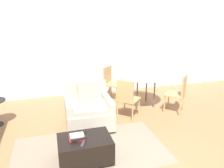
{
  "coord_description": "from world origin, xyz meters",
  "views": [
    {
      "loc": [
        -1.23,
        -2.34,
        2.17
      ],
      "look_at": [
        0.06,
        2.08,
        0.75
      ],
      "focal_mm": 35.0,
      "sensor_mm": 36.0,
      "label": 1
    }
  ],
  "objects_px": {
    "ottoman": "(85,148)",
    "tv_remote_secondary": "(84,133)",
    "tv_remote_primary": "(83,144)",
    "dining_chair_near_left": "(127,97)",
    "dining_chair_near_right": "(179,91)",
    "dining_table": "(143,79)",
    "dining_chair_far_left": "(111,81)",
    "book_stack": "(77,137)",
    "armchair": "(88,110)"
  },
  "relations": [
    {
      "from": "ottoman",
      "to": "tv_remote_secondary",
      "type": "bearing_deg",
      "value": 85.24
    },
    {
      "from": "tv_remote_primary",
      "to": "dining_chair_near_left",
      "type": "height_order",
      "value": "dining_chair_near_left"
    },
    {
      "from": "ottoman",
      "to": "dining_chair_near_right",
      "type": "height_order",
      "value": "dining_chair_near_right"
    },
    {
      "from": "dining_table",
      "to": "dining_chair_far_left",
      "type": "height_order",
      "value": "dining_chair_far_left"
    },
    {
      "from": "tv_remote_primary",
      "to": "dining_chair_far_left",
      "type": "height_order",
      "value": "dining_chair_far_left"
    },
    {
      "from": "book_stack",
      "to": "dining_table",
      "type": "xyz_separation_m",
      "value": [
        1.88,
        1.84,
        0.26
      ]
    },
    {
      "from": "tv_remote_primary",
      "to": "dining_chair_near_right",
      "type": "xyz_separation_m",
      "value": [
        2.46,
        1.37,
        0.12
      ]
    },
    {
      "from": "ottoman",
      "to": "book_stack",
      "type": "height_order",
      "value": "book_stack"
    },
    {
      "from": "tv_remote_secondary",
      "to": "dining_chair_far_left",
      "type": "xyz_separation_m",
      "value": [
        1.12,
        2.35,
        0.12
      ]
    },
    {
      "from": "tv_remote_primary",
      "to": "dining_table",
      "type": "bearing_deg",
      "value": 47.81
    },
    {
      "from": "tv_remote_secondary",
      "to": "book_stack",
      "type": "bearing_deg",
      "value": -133.28
    },
    {
      "from": "ottoman",
      "to": "tv_remote_primary",
      "type": "relative_size",
      "value": 5.42
    },
    {
      "from": "dining_table",
      "to": "dining_chair_far_left",
      "type": "distance_m",
      "value": 0.92
    },
    {
      "from": "armchair",
      "to": "dining_chair_near_left",
      "type": "distance_m",
      "value": 0.89
    },
    {
      "from": "dining_chair_near_right",
      "to": "book_stack",
      "type": "bearing_deg",
      "value": -154.57
    },
    {
      "from": "armchair",
      "to": "dining_table",
      "type": "xyz_separation_m",
      "value": [
        1.51,
        0.7,
        0.35
      ]
    },
    {
      "from": "tv_remote_primary",
      "to": "dining_table",
      "type": "distance_m",
      "value": 2.72
    },
    {
      "from": "dining_chair_far_left",
      "to": "book_stack",
      "type": "bearing_deg",
      "value": -116.56
    },
    {
      "from": "dining_chair_far_left",
      "to": "tv_remote_primary",
      "type": "bearing_deg",
      "value": -113.99
    },
    {
      "from": "armchair",
      "to": "ottoman",
      "type": "bearing_deg",
      "value": -102.81
    },
    {
      "from": "armchair",
      "to": "tv_remote_primary",
      "type": "distance_m",
      "value": 1.34
    },
    {
      "from": "ottoman",
      "to": "book_stack",
      "type": "relative_size",
      "value": 3.22
    },
    {
      "from": "dining_chair_near_left",
      "to": "book_stack",
      "type": "bearing_deg",
      "value": -135.97
    },
    {
      "from": "dining_chair_near_left",
      "to": "dining_chair_far_left",
      "type": "xyz_separation_m",
      "value": [
        -0.0,
        1.28,
        0.0
      ]
    },
    {
      "from": "tv_remote_primary",
      "to": "dining_table",
      "type": "xyz_separation_m",
      "value": [
        1.82,
        2.01,
        0.29
      ]
    },
    {
      "from": "book_stack",
      "to": "dining_table",
      "type": "distance_m",
      "value": 2.64
    },
    {
      "from": "ottoman",
      "to": "dining_table",
      "type": "distance_m",
      "value": 2.6
    },
    {
      "from": "armchair",
      "to": "dining_chair_near_left",
      "type": "xyz_separation_m",
      "value": [
        0.87,
        0.06,
        0.17
      ]
    },
    {
      "from": "dining_table",
      "to": "ottoman",
      "type": "bearing_deg",
      "value": -133.69
    },
    {
      "from": "ottoman",
      "to": "book_stack",
      "type": "distance_m",
      "value": 0.24
    },
    {
      "from": "ottoman",
      "to": "tv_remote_secondary",
      "type": "xyz_separation_m",
      "value": [
        0.01,
        0.14,
        0.18
      ]
    },
    {
      "from": "dining_chair_near_left",
      "to": "armchair",
      "type": "bearing_deg",
      "value": -176.01
    },
    {
      "from": "armchair",
      "to": "dining_chair_near_right",
      "type": "bearing_deg",
      "value": 1.61
    },
    {
      "from": "dining_chair_near_left",
      "to": "dining_chair_far_left",
      "type": "relative_size",
      "value": 1.0
    },
    {
      "from": "tv_remote_secondary",
      "to": "dining_chair_far_left",
      "type": "distance_m",
      "value": 2.6
    },
    {
      "from": "tv_remote_secondary",
      "to": "dining_chair_far_left",
      "type": "relative_size",
      "value": 0.15
    },
    {
      "from": "book_stack",
      "to": "tv_remote_primary",
      "type": "relative_size",
      "value": 1.68
    },
    {
      "from": "dining_chair_near_right",
      "to": "dining_chair_far_left",
      "type": "distance_m",
      "value": 1.81
    },
    {
      "from": "armchair",
      "to": "tv_remote_primary",
      "type": "relative_size",
      "value": 6.48
    },
    {
      "from": "armchair",
      "to": "book_stack",
      "type": "distance_m",
      "value": 1.2
    },
    {
      "from": "armchair",
      "to": "tv_remote_secondary",
      "type": "distance_m",
      "value": 1.04
    },
    {
      "from": "ottoman",
      "to": "dining_chair_far_left",
      "type": "xyz_separation_m",
      "value": [
        1.13,
        2.49,
        0.3
      ]
    },
    {
      "from": "book_stack",
      "to": "dining_table",
      "type": "height_order",
      "value": "dining_table"
    },
    {
      "from": "armchair",
      "to": "tv_remote_primary",
      "type": "xyz_separation_m",
      "value": [
        -0.31,
        -1.31,
        0.06
      ]
    },
    {
      "from": "ottoman",
      "to": "dining_chair_far_left",
      "type": "bearing_deg",
      "value": 65.65
    },
    {
      "from": "book_stack",
      "to": "dining_chair_near_left",
      "type": "height_order",
      "value": "dining_chair_near_left"
    },
    {
      "from": "ottoman",
      "to": "dining_table",
      "type": "height_order",
      "value": "dining_table"
    },
    {
      "from": "dining_chair_near_left",
      "to": "tv_remote_secondary",
      "type": "bearing_deg",
      "value": -136.29
    },
    {
      "from": "armchair",
      "to": "ottoman",
      "type": "distance_m",
      "value": 1.19
    },
    {
      "from": "tv_remote_secondary",
      "to": "dining_chair_near_right",
      "type": "height_order",
      "value": "dining_chair_near_right"
    }
  ]
}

